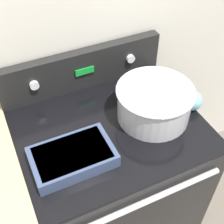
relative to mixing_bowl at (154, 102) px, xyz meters
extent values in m
cube|color=silver|center=(-0.20, 0.38, 0.25)|extent=(8.00, 0.05, 2.50)
cube|color=black|center=(-0.20, 0.03, -0.55)|extent=(0.79, 0.65, 0.90)
cube|color=black|center=(-0.20, 0.03, -0.09)|extent=(0.79, 0.65, 0.02)
cylinder|color=silver|center=(-0.20, -0.32, -0.16)|extent=(0.65, 0.02, 0.02)
cube|color=black|center=(-0.20, 0.32, 0.01)|extent=(0.79, 0.05, 0.20)
cylinder|color=white|center=(-0.43, 0.29, 0.02)|extent=(0.04, 0.02, 0.04)
cylinder|color=white|center=(0.04, 0.29, 0.02)|extent=(0.04, 0.02, 0.04)
cube|color=green|center=(-0.20, 0.29, 0.02)|extent=(0.09, 0.01, 0.03)
cylinder|color=silver|center=(0.00, 0.00, -0.01)|extent=(0.31, 0.31, 0.15)
torus|color=silver|center=(0.00, 0.00, 0.06)|extent=(0.33, 0.33, 0.01)
cylinder|color=beige|center=(0.00, 0.00, 0.05)|extent=(0.29, 0.29, 0.02)
cube|color=#38476B|center=(-0.40, -0.09, -0.06)|extent=(0.31, 0.19, 0.06)
cube|color=#D1BC7A|center=(-0.40, -0.09, -0.04)|extent=(0.27, 0.17, 0.03)
cylinder|color=#7AB2C6|center=(0.18, 0.11, -0.08)|extent=(0.01, 0.29, 0.01)
sphere|color=#7AB2C6|center=(0.18, -0.03, -0.04)|extent=(0.09, 0.09, 0.09)
camera|label=1|loc=(-0.57, -0.80, 0.89)|focal=50.00mm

